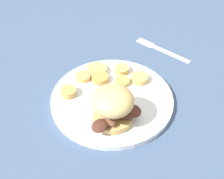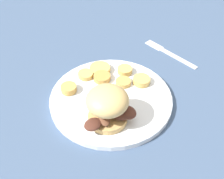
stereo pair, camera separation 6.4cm
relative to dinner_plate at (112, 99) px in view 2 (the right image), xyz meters
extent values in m
plane|color=#3D5170|center=(0.00, 0.00, -0.01)|extent=(4.00, 4.00, 0.00)
cylinder|color=white|center=(0.00, 0.00, 0.00)|extent=(0.31, 0.31, 0.01)
torus|color=white|center=(0.00, 0.00, 0.00)|extent=(0.30, 0.30, 0.01)
cylinder|color=tan|center=(-0.08, 0.01, 0.01)|extent=(0.09, 0.09, 0.01)
ellipsoid|color=#4C281E|center=(-0.11, 0.04, 0.03)|extent=(0.05, 0.05, 0.01)
ellipsoid|color=brown|center=(-0.09, 0.02, 0.03)|extent=(0.05, 0.04, 0.02)
ellipsoid|color=#4C281E|center=(-0.08, -0.02, 0.03)|extent=(0.05, 0.05, 0.02)
ellipsoid|color=brown|center=(-0.08, 0.01, 0.03)|extent=(0.05, 0.04, 0.01)
ellipsoid|color=#4C281E|center=(-0.08, -0.03, 0.03)|extent=(0.06, 0.06, 0.02)
ellipsoid|color=#DBB26B|center=(-0.08, 0.01, 0.07)|extent=(0.10, 0.10, 0.05)
cylinder|color=tan|center=(0.08, 0.07, 0.01)|extent=(0.04, 0.04, 0.01)
cylinder|color=tan|center=(0.10, 0.03, 0.01)|extent=(0.06, 0.06, 0.01)
cylinder|color=tan|center=(0.10, -0.04, 0.01)|extent=(0.04, 0.04, 0.01)
cylinder|color=tan|center=(0.05, -0.08, 0.01)|extent=(0.05, 0.05, 0.01)
cylinder|color=tan|center=(0.05, -0.03, 0.01)|extent=(0.04, 0.04, 0.01)
cylinder|color=#BC8942|center=(0.07, 0.02, 0.01)|extent=(0.04, 0.04, 0.01)
cylinder|color=tan|center=(0.02, 0.11, 0.02)|extent=(0.04, 0.04, 0.02)
cube|color=silver|center=(0.18, -0.20, -0.01)|extent=(0.10, 0.10, 0.00)
cube|color=silver|center=(0.24, -0.14, -0.01)|extent=(0.06, 0.06, 0.00)
camera|label=1|loc=(-0.55, 0.07, 0.55)|focal=50.00mm
camera|label=2|loc=(-0.56, 0.00, 0.55)|focal=50.00mm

